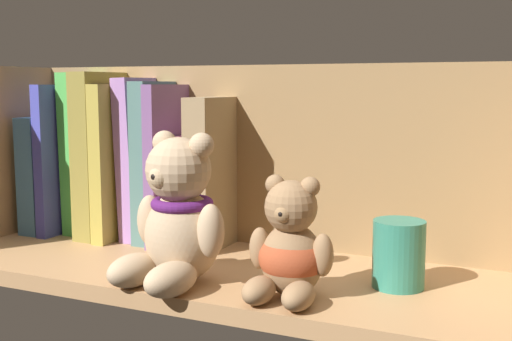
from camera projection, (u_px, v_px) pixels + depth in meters
shelf_board at (232, 276)px, 78.82cm from camera, size 76.73×24.87×2.00cm
shelf_back_panel at (274, 163)px, 88.91cm from camera, size 79.13×1.20×27.04cm
book_0 at (58, 172)px, 100.49cm from camera, size 3.36×14.29×17.53cm
book_1 at (72, 158)px, 98.93cm from camera, size 1.67×14.96×22.36cm
book_2 at (88, 153)px, 97.56cm from camera, size 3.69×9.09×24.15cm
book_3 at (108, 154)px, 95.98cm from camera, size 3.21×13.55×24.14cm
book_4 at (126, 161)px, 94.80cm from camera, size 2.08×14.54×22.42cm
book_5 at (141, 159)px, 93.60cm from camera, size 3.28×9.54×23.37cm
book_6 at (159, 161)px, 92.40cm from camera, size 2.53×10.94×22.80cm
book_7 at (174, 164)px, 91.36cm from camera, size 1.65×13.23×22.37cm
book_8 at (192, 190)px, 90.63cm from camera, size 3.34×11.26×15.32cm
book_9 at (216, 172)px, 88.69cm from camera, size 3.47×12.26×20.69cm
teddy_bear_larger at (177, 219)px, 72.31cm from camera, size 12.87×13.34×17.17cm
teddy_bear_smaller at (290, 250)px, 67.47cm from camera, size 9.37×9.74×12.95cm
pillar_candle at (399, 254)px, 70.98cm from camera, size 5.76×5.76×7.54cm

